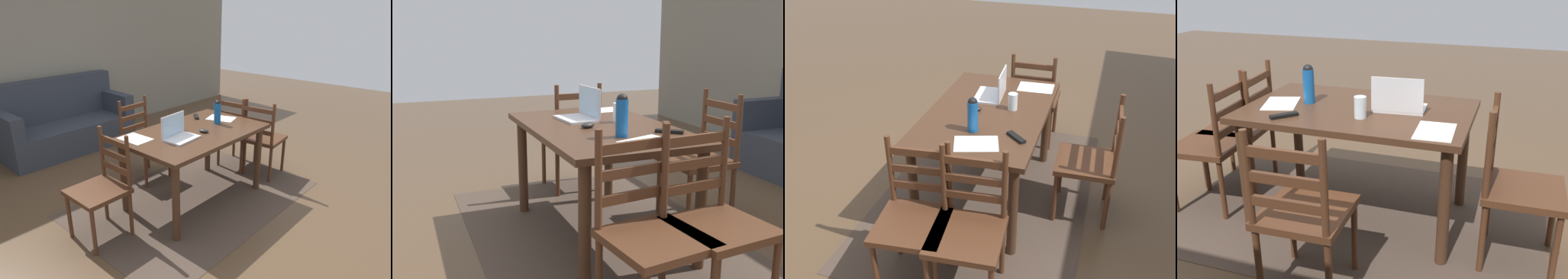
# 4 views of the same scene
# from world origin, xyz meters

# --- Properties ---
(ground_plane) EXTENTS (14.00, 14.00, 0.00)m
(ground_plane) POSITION_xyz_m (0.00, 0.00, 0.00)
(ground_plane) COLOR brown
(area_rug) EXTENTS (2.46, 1.66, 0.01)m
(area_rug) POSITION_xyz_m (0.00, 0.00, 0.00)
(area_rug) COLOR #47382D
(area_rug) RESTS_ON ground
(wall_back) EXTENTS (8.00, 0.12, 2.70)m
(wall_back) POSITION_xyz_m (0.00, 2.88, 1.35)
(wall_back) COLOR gray
(wall_back) RESTS_ON ground
(dining_table) EXTENTS (1.44, 0.89, 0.77)m
(dining_table) POSITION_xyz_m (0.00, 0.00, 0.67)
(dining_table) COLOR #422819
(dining_table) RESTS_ON ground
(chair_right_near) EXTENTS (0.49, 0.49, 0.95)m
(chair_right_near) POSITION_xyz_m (1.01, -0.18, 0.46)
(chair_right_near) COLOR #4C2B19
(chair_right_near) RESTS_ON ground
(chair_far_head) EXTENTS (0.45, 0.45, 0.95)m
(chair_far_head) POSITION_xyz_m (-0.00, 0.81, 0.46)
(chair_far_head) COLOR #4C2B19
(chair_far_head) RESTS_ON ground
(chair_left_far) EXTENTS (0.44, 0.44, 0.95)m
(chair_left_far) POSITION_xyz_m (-1.01, 0.18, 0.46)
(chair_left_far) COLOR #4C2B19
(chair_left_far) RESTS_ON ground
(chair_right_far) EXTENTS (0.48, 0.48, 0.95)m
(chair_right_far) POSITION_xyz_m (1.01, 0.17, 0.46)
(chair_right_far) COLOR #4C2B19
(chair_right_far) RESTS_ON ground
(couch) EXTENTS (1.80, 0.80, 1.00)m
(couch) POSITION_xyz_m (-0.14, 2.41, 0.36)
(couch) COLOR #2D333D
(couch) RESTS_ON ground
(laptop) EXTENTS (0.34, 0.25, 0.23)m
(laptop) POSITION_xyz_m (-0.26, -0.02, 0.83)
(laptop) COLOR silver
(laptop) RESTS_ON dining_table
(water_bottle) EXTENTS (0.07, 0.07, 0.26)m
(water_bottle) POSITION_xyz_m (0.35, -0.01, 0.91)
(water_bottle) COLOR #145199
(water_bottle) RESTS_ON dining_table
(drinking_glass) EXTENTS (0.07, 0.07, 0.13)m
(drinking_glass) POSITION_xyz_m (-0.08, 0.17, 0.84)
(drinking_glass) COLOR silver
(drinking_glass) RESTS_ON dining_table
(computer_mouse) EXTENTS (0.09, 0.11, 0.03)m
(computer_mouse) POSITION_xyz_m (0.03, -0.10, 0.79)
(computer_mouse) COLOR black
(computer_mouse) RESTS_ON dining_table
(tv_remote) EXTENTS (0.15, 0.16, 0.02)m
(tv_remote) POSITION_xyz_m (0.36, 0.30, 0.78)
(tv_remote) COLOR black
(tv_remote) RESTS_ON dining_table
(paper_stack_left) EXTENTS (0.23, 0.31, 0.00)m
(paper_stack_left) POSITION_xyz_m (-0.55, 0.26, 0.77)
(paper_stack_left) COLOR white
(paper_stack_left) RESTS_ON dining_table
(paper_stack_right) EXTENTS (0.29, 0.35, 0.00)m
(paper_stack_right) POSITION_xyz_m (0.51, 0.07, 0.77)
(paper_stack_right) COLOR white
(paper_stack_right) RESTS_ON dining_table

